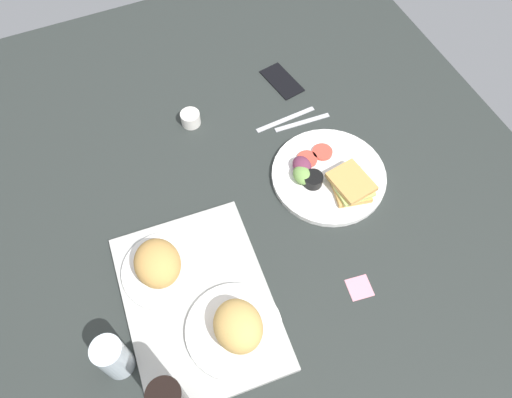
{
  "coord_description": "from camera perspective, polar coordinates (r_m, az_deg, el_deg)",
  "views": [
    {
      "loc": [
        -56.89,
        28.69,
        110.5
      ],
      "look_at": [
        2.0,
        3.0,
        4.0
      ],
      "focal_mm": 34.18,
      "sensor_mm": 36.0,
      "label": 1
    }
  ],
  "objects": [
    {
      "name": "fork",
      "position": [
        1.45,
        5.45,
        8.94
      ],
      "size": [
        2.34,
        17.05,
        0.5
      ],
      "primitive_type": "cube",
      "rotation": [
        0.0,
        0.0,
        1.52
      ],
      "color": "#B7B7BC",
      "rests_on": "ground_plane"
    },
    {
      "name": "drinking_glass",
      "position": [
        1.11,
        -16.36,
        -17.37
      ],
      "size": [
        6.6,
        6.6,
        13.06
      ],
      "primitive_type": "cylinder",
      "color": "silver",
      "rests_on": "ground_plane"
    },
    {
      "name": "ground_plane",
      "position": [
        1.29,
        1.58,
        -1.5
      ],
      "size": [
        190.0,
        150.0,
        3.0
      ],
      "primitive_type": "cube",
      "color": "#282D2B"
    },
    {
      "name": "cell_phone",
      "position": [
        1.55,
        3.04,
        13.68
      ],
      "size": [
        15.46,
        9.68,
        0.8
      ],
      "primitive_type": "cube",
      "rotation": [
        0.0,
        0.0,
        0.18
      ],
      "color": "black",
      "rests_on": "ground_plane"
    },
    {
      "name": "serving_tray",
      "position": [
        1.17,
        -6.76,
        -11.82
      ],
      "size": [
        46.93,
        35.68,
        1.6
      ],
      "primitive_type": "cube",
      "rotation": [
        0.0,
        0.0,
        -0.06
      ],
      "color": "#B2B2AD",
      "rests_on": "ground_plane"
    },
    {
      "name": "bread_plate_far",
      "position": [
        1.16,
        -11.22,
        -7.66
      ],
      "size": [
        19.81,
        19.81,
        9.82
      ],
      "color": "white",
      "rests_on": "serving_tray"
    },
    {
      "name": "knife",
      "position": [
        1.45,
        3.48,
        9.31
      ],
      "size": [
        2.69,
        19.05,
        0.5
      ],
      "primitive_type": "cube",
      "rotation": [
        0.0,
        0.0,
        1.64
      ],
      "color": "#B7B7BC",
      "rests_on": "ground_plane"
    },
    {
      "name": "bread_plate_near",
      "position": [
        1.1,
        -2.3,
        -14.81
      ],
      "size": [
        21.84,
        21.84,
        9.71
      ],
      "color": "white",
      "rests_on": "serving_tray"
    },
    {
      "name": "sticky_note",
      "position": [
        1.21,
        12.02,
        -10.11
      ],
      "size": [
        6.28,
        6.28,
        0.12
      ],
      "primitive_type": "cube",
      "rotation": [
        0.0,
        0.0,
        -0.13
      ],
      "color": "pink",
      "rests_on": "ground_plane"
    },
    {
      "name": "plate_with_salad",
      "position": [
        1.32,
        8.53,
        2.67
      ],
      "size": [
        30.96,
        30.96,
        5.4
      ],
      "color": "white",
      "rests_on": "ground_plane"
    },
    {
      "name": "espresso_cup",
      "position": [
        1.44,
        -7.67,
        9.33
      ],
      "size": [
        5.6,
        5.6,
        4.0
      ],
      "primitive_type": "cylinder",
      "color": "silver",
      "rests_on": "ground_plane"
    }
  ]
}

